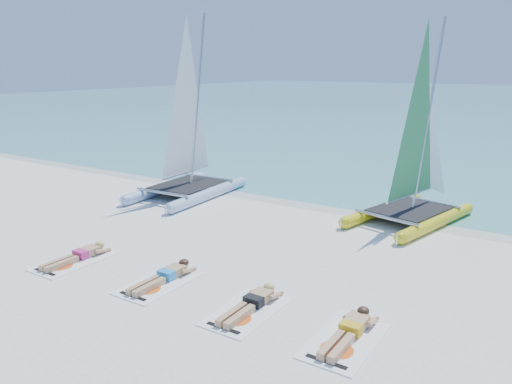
# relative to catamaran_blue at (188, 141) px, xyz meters

# --- Properties ---
(ground) EXTENTS (140.00, 140.00, 0.00)m
(ground) POSITION_rel_catamaran_blue_xyz_m (3.84, -4.17, -1.93)
(ground) COLOR white
(ground) RESTS_ON ground
(sea) EXTENTS (140.00, 115.00, 0.01)m
(sea) POSITION_rel_catamaran_blue_xyz_m (3.84, 58.83, -1.92)
(sea) COLOR #6EB7B3
(sea) RESTS_ON ground
(wet_sand_strip) EXTENTS (140.00, 1.40, 0.01)m
(wet_sand_strip) POSITION_rel_catamaran_blue_xyz_m (3.84, 1.33, -1.93)
(wet_sand_strip) COLOR beige
(wet_sand_strip) RESTS_ON ground
(catamaran_blue) EXTENTS (2.50, 4.84, 6.46)m
(catamaran_blue) POSITION_rel_catamaran_blue_xyz_m (0.00, 0.00, 0.00)
(catamaran_blue) COLOR #AECEE5
(catamaran_blue) RESTS_ON ground
(catamaran_yellow) EXTENTS (3.08, 4.88, 6.04)m
(catamaran_yellow) POSITION_rel_catamaran_blue_xyz_m (7.59, 1.58, -0.03)
(catamaran_yellow) COLOR yellow
(catamaran_yellow) RESTS_ON ground
(towel_a) EXTENTS (1.00, 1.85, 0.02)m
(towel_a) POSITION_rel_catamaran_blue_xyz_m (1.75, -6.31, -1.92)
(towel_a) COLOR white
(towel_a) RESTS_ON ground
(sunbather_a) EXTENTS (0.37, 1.73, 0.26)m
(sunbather_a) POSITION_rel_catamaran_blue_xyz_m (1.75, -6.12, -1.81)
(sunbather_a) COLOR tan
(sunbather_a) RESTS_ON towel_a
(towel_b) EXTENTS (1.00, 1.85, 0.02)m
(towel_b) POSITION_rel_catamaran_blue_xyz_m (4.30, -6.11, -1.92)
(towel_b) COLOR white
(towel_b) RESTS_ON ground
(sunbather_b) EXTENTS (0.37, 1.73, 0.26)m
(sunbather_b) POSITION_rel_catamaran_blue_xyz_m (4.30, -5.92, -1.81)
(sunbather_b) COLOR tan
(sunbather_b) RESTS_ON towel_b
(towel_c) EXTENTS (1.00, 1.85, 0.02)m
(towel_c) POSITION_rel_catamaran_blue_xyz_m (6.57, -6.14, -1.92)
(towel_c) COLOR white
(towel_c) RESTS_ON ground
(sunbather_c) EXTENTS (0.37, 1.73, 0.26)m
(sunbather_c) POSITION_rel_catamaran_blue_xyz_m (6.57, -5.94, -1.81)
(sunbather_c) COLOR tan
(sunbather_c) RESTS_ON towel_c
(towel_d) EXTENTS (1.00, 1.85, 0.02)m
(towel_d) POSITION_rel_catamaran_blue_xyz_m (8.53, -6.10, -1.92)
(towel_d) COLOR white
(towel_d) RESTS_ON ground
(sunbather_d) EXTENTS (0.37, 1.73, 0.26)m
(sunbather_d) POSITION_rel_catamaran_blue_xyz_m (8.53, -5.90, -1.81)
(sunbather_d) COLOR tan
(sunbather_d) RESTS_ON towel_d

